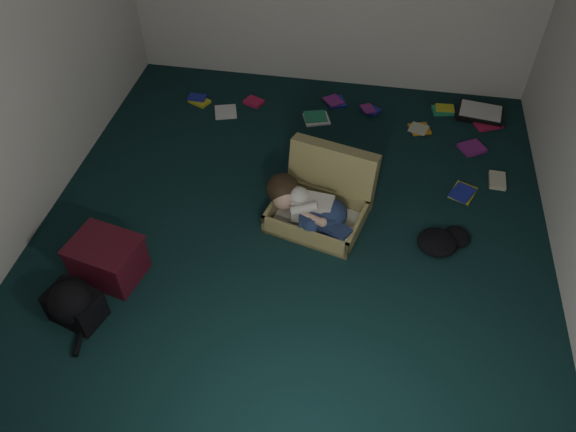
% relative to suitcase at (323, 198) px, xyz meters
% --- Properties ---
extents(floor, '(4.50, 4.50, 0.00)m').
position_rel_suitcase_xyz_m(floor, '(-0.21, -0.28, -0.16)').
color(floor, black).
rests_on(floor, ground).
extents(suitcase, '(0.87, 0.85, 0.53)m').
position_rel_suitcase_xyz_m(suitcase, '(0.00, 0.00, 0.00)').
color(suitcase, tan).
rests_on(suitcase, floor).
extents(person, '(0.74, 0.51, 0.33)m').
position_rel_suitcase_xyz_m(person, '(-0.09, -0.16, 0.04)').
color(person, beige).
rests_on(person, suitcase).
extents(maroon_bin, '(0.54, 0.47, 0.33)m').
position_rel_suitcase_xyz_m(maroon_bin, '(-1.44, -0.90, 0.01)').
color(maroon_bin, '#430D19').
rests_on(maroon_bin, floor).
extents(backpack, '(0.52, 0.46, 0.26)m').
position_rel_suitcase_xyz_m(backpack, '(-1.52, -1.30, -0.03)').
color(backpack, black).
rests_on(backpack, floor).
extents(clothing_pile, '(0.41, 0.35, 0.12)m').
position_rel_suitcase_xyz_m(clothing_pile, '(1.01, -0.22, -0.10)').
color(clothing_pile, black).
rests_on(clothing_pile, floor).
extents(paper_tray, '(0.48, 0.39, 0.06)m').
position_rel_suitcase_xyz_m(paper_tray, '(1.35, 1.61, -0.13)').
color(paper_tray, black).
rests_on(paper_tray, floor).
extents(book_scatter, '(3.08, 1.41, 0.02)m').
position_rel_suitcase_xyz_m(book_scatter, '(0.30, 1.23, -0.15)').
color(book_scatter, gold).
rests_on(book_scatter, floor).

